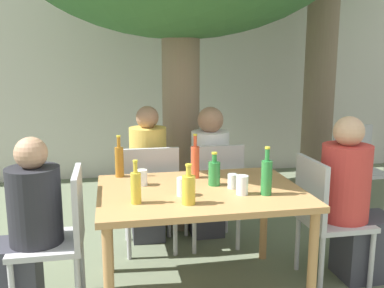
{
  "coord_description": "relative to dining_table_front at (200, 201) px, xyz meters",
  "views": [
    {
      "loc": [
        -0.57,
        -2.67,
        1.6
      ],
      "look_at": [
        0.0,
        0.3,
        1.0
      ],
      "focal_mm": 40.0,
      "sensor_mm": 36.0,
      "label": 1
    }
  ],
  "objects": [
    {
      "name": "soda_bottle_5",
      "position": [
        0.02,
        0.29,
        0.21
      ],
      "size": [
        0.06,
        0.06,
        0.33
      ],
      "color": "#DB4C2D",
      "rests_on": "dining_table_front"
    },
    {
      "name": "green_bottle_1",
      "position": [
        0.11,
        0.08,
        0.17
      ],
      "size": [
        0.08,
        0.08,
        0.23
      ],
      "color": "#287A38",
      "rests_on": "dining_table_front"
    },
    {
      "name": "oil_cruet_4",
      "position": [
        -0.44,
        -0.2,
        0.18
      ],
      "size": [
        0.06,
        0.06,
        0.27
      ],
      "color": "gold",
      "rests_on": "dining_table_front"
    },
    {
      "name": "cafe_building_wall",
      "position": [
        0.0,
        3.22,
        0.73
      ],
      "size": [
        10.0,
        0.08,
        2.8
      ],
      "color": "beige",
      "rests_on": "ground_plane"
    },
    {
      "name": "amber_bottle_2",
      "position": [
        -0.52,
        0.42,
        0.2
      ],
      "size": [
        0.06,
        0.06,
        0.31
      ],
      "color": "#9E661E",
      "rests_on": "dining_table_front"
    },
    {
      "name": "drinking_glass_1",
      "position": [
        0.24,
        -0.16,
        0.14
      ],
      "size": [
        0.08,
        0.08,
        0.12
      ],
      "color": "white",
      "rests_on": "dining_table_front"
    },
    {
      "name": "oil_cruet_3",
      "position": [
        -0.13,
        -0.27,
        0.18
      ],
      "size": [
        0.08,
        0.08,
        0.25
      ],
      "color": "gold",
      "rests_on": "dining_table_front"
    },
    {
      "name": "green_bottle_0",
      "position": [
        0.39,
        -0.19,
        0.2
      ],
      "size": [
        0.07,
        0.07,
        0.31
      ],
      "color": "#287A38",
      "rests_on": "dining_table_front"
    },
    {
      "name": "drinking_glass_3",
      "position": [
        0.22,
        -0.02,
        0.13
      ],
      "size": [
        0.07,
        0.07,
        0.1
      ],
      "color": "silver",
      "rests_on": "dining_table_front"
    },
    {
      "name": "patio_chair_1",
      "position": [
        0.91,
        0.0,
        -0.15
      ],
      "size": [
        0.44,
        0.44,
        0.92
      ],
      "rotation": [
        0.0,
        0.0,
        1.57
      ],
      "color": "#B2B2B7",
      "rests_on": "ground_plane"
    },
    {
      "name": "person_seated_1",
      "position": [
        1.14,
        -0.0,
        -0.12
      ],
      "size": [
        0.57,
        0.35,
        1.22
      ],
      "rotation": [
        0.0,
        0.0,
        1.57
      ],
      "color": "#383842",
      "rests_on": "ground_plane"
    },
    {
      "name": "patio_chair_3",
      "position": [
        0.27,
        0.72,
        -0.15
      ],
      "size": [
        0.44,
        0.44,
        0.92
      ],
      "rotation": [
        0.0,
        0.0,
        3.14
      ],
      "color": "#B2B2B7",
      "rests_on": "ground_plane"
    },
    {
      "name": "patio_chair_2",
      "position": [
        -0.27,
        0.72,
        -0.15
      ],
      "size": [
        0.44,
        0.44,
        0.92
      ],
      "rotation": [
        0.0,
        0.0,
        3.14
      ],
      "color": "#B2B2B7",
      "rests_on": "ground_plane"
    },
    {
      "name": "patio_chair_4",
      "position": [
        1.97,
        1.3,
        -0.15
      ],
      "size": [
        0.44,
        0.44,
        0.92
      ],
      "color": "#B2B2B7",
      "rests_on": "ground_plane"
    },
    {
      "name": "person_seated_3",
      "position": [
        0.27,
        0.95,
        -0.13
      ],
      "size": [
        0.33,
        0.56,
        1.21
      ],
      "rotation": [
        0.0,
        0.0,
        3.14
      ],
      "color": "#383842",
      "rests_on": "ground_plane"
    },
    {
      "name": "drinking_glass_0",
      "position": [
        -0.38,
        0.17,
        0.14
      ],
      "size": [
        0.08,
        0.08,
        0.11
      ],
      "color": "white",
      "rests_on": "dining_table_front"
    },
    {
      "name": "person_seated_0",
      "position": [
        -1.15,
        -0.0,
        -0.16
      ],
      "size": [
        0.56,
        0.33,
        1.14
      ],
      "rotation": [
        0.0,
        0.0,
        -1.57
      ],
      "color": "#383842",
      "rests_on": "ground_plane"
    },
    {
      "name": "drinking_glass_2",
      "position": [
        -0.14,
        -0.11,
        0.14
      ],
      "size": [
        0.07,
        0.07,
        0.12
      ],
      "color": "silver",
      "rests_on": "dining_table_front"
    },
    {
      "name": "dining_table_front",
      "position": [
        0.0,
        0.0,
        0.0
      ],
      "size": [
        1.35,
        0.97,
        0.75
      ],
      "color": "#B27F4C",
      "rests_on": "ground_plane"
    },
    {
      "name": "person_seated_2",
      "position": [
        -0.27,
        0.96,
        -0.13
      ],
      "size": [
        0.31,
        0.56,
        1.22
      ],
      "rotation": [
        0.0,
        0.0,
        3.14
      ],
      "color": "#383842",
      "rests_on": "ground_plane"
    },
    {
      "name": "patio_chair_0",
      "position": [
        -0.91,
        0.0,
        -0.15
      ],
      "size": [
        0.44,
        0.44,
        0.92
      ],
      "rotation": [
        0.0,
        0.0,
        -1.57
      ],
      "color": "#B2B2B7",
      "rests_on": "ground_plane"
    }
  ]
}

